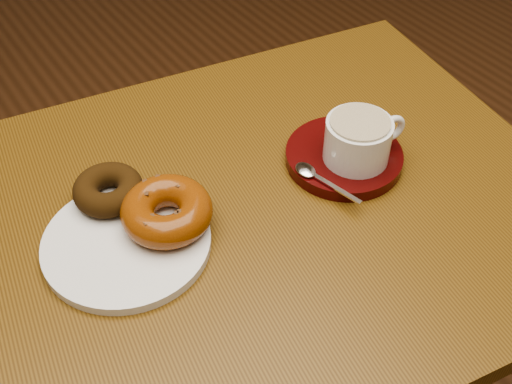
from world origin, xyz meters
TOP-DOWN VIEW (x-y plane):
  - cafe_table at (0.09, 0.06)m, footprint 0.97×0.79m
  - donut_plate at (-0.07, 0.08)m, footprint 0.28×0.28m
  - donut_cinnamon at (-0.05, 0.16)m, footprint 0.12×0.12m
  - donut_caramel at (-0.01, 0.08)m, footprint 0.13×0.13m
  - saucer at (0.26, 0.05)m, footprint 0.20×0.20m
  - coffee_cup at (0.27, 0.04)m, footprint 0.12×0.09m
  - teaspoon at (0.19, 0.04)m, footprint 0.04×0.11m

SIDE VIEW (x-z plane):
  - cafe_table at x=0.09m, z-range 0.28..1.10m
  - donut_plate at x=-0.07m, z-range 0.82..0.84m
  - saucer at x=0.26m, z-range 0.82..0.84m
  - teaspoon at x=0.19m, z-range 0.84..0.85m
  - donut_cinnamon at x=-0.05m, z-range 0.84..0.87m
  - donut_caramel at x=-0.01m, z-range 0.84..0.88m
  - coffee_cup at x=0.27m, z-range 0.84..0.91m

